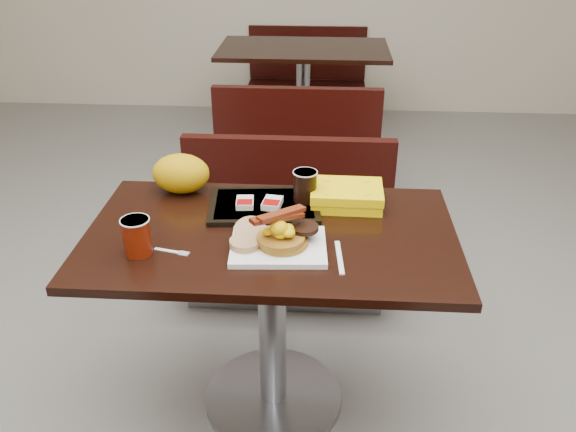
# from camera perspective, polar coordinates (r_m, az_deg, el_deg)

# --- Properties ---
(floor) EXTENTS (6.00, 7.00, 0.01)m
(floor) POSITION_cam_1_polar(r_m,az_deg,el_deg) (2.39, -1.39, -17.22)
(floor) COLOR gray
(floor) RESTS_ON ground
(table_near) EXTENTS (1.20, 0.70, 0.75)m
(table_near) POSITION_cam_1_polar(r_m,az_deg,el_deg) (2.14, -1.51, -10.22)
(table_near) COLOR black
(table_near) RESTS_ON floor
(bench_near_n) EXTENTS (1.00, 0.46, 0.72)m
(bench_near_n) POSITION_cam_1_polar(r_m,az_deg,el_deg) (2.73, -0.23, -1.21)
(bench_near_n) COLOR black
(bench_near_n) RESTS_ON floor
(table_far) EXTENTS (1.20, 0.70, 0.75)m
(table_far) POSITION_cam_1_polar(r_m,az_deg,el_deg) (4.47, 1.44, 11.18)
(table_far) COLOR black
(table_far) RESTS_ON floor
(bench_far_s) EXTENTS (1.00, 0.46, 0.72)m
(bench_far_s) POSITION_cam_1_polar(r_m,az_deg,el_deg) (3.81, 1.00, 7.81)
(bench_far_s) COLOR black
(bench_far_s) RESTS_ON floor
(bench_far_n) EXTENTS (1.00, 0.46, 0.72)m
(bench_far_n) POSITION_cam_1_polar(r_m,az_deg,el_deg) (5.14, 1.78, 13.37)
(bench_far_n) COLOR black
(bench_far_n) RESTS_ON floor
(platter) EXTENTS (0.31, 0.24, 0.02)m
(platter) POSITION_cam_1_polar(r_m,az_deg,el_deg) (1.83, -0.92, -2.95)
(platter) COLOR white
(platter) RESTS_ON table_near
(pancake_stack) EXTENTS (0.17, 0.17, 0.03)m
(pancake_stack) POSITION_cam_1_polar(r_m,az_deg,el_deg) (1.82, -0.49, -2.27)
(pancake_stack) COLOR #906618
(pancake_stack) RESTS_ON platter
(sausage_patty) EXTENTS (0.10, 0.10, 0.01)m
(sausage_patty) POSITION_cam_1_polar(r_m,az_deg,el_deg) (1.84, 1.60, -1.13)
(sausage_patty) COLOR black
(sausage_patty) RESTS_ON pancake_stack
(scrambled_eggs) EXTENTS (0.10, 0.09, 0.05)m
(scrambled_eggs) POSITION_cam_1_polar(r_m,az_deg,el_deg) (1.79, -0.85, -1.33)
(scrambled_eggs) COLOR #E3CA04
(scrambled_eggs) RESTS_ON pancake_stack
(bacon_strips) EXTENTS (0.19, 0.17, 0.01)m
(bacon_strips) POSITION_cam_1_polar(r_m,az_deg,el_deg) (1.79, -1.03, -0.07)
(bacon_strips) COLOR #420E04
(bacon_strips) RESTS_ON scrambled_eggs
(muffin_bottom) EXTENTS (0.10, 0.10, 0.02)m
(muffin_bottom) POSITION_cam_1_polar(r_m,az_deg,el_deg) (1.82, -4.15, -2.59)
(muffin_bottom) COLOR #A57D57
(muffin_bottom) RESTS_ON platter
(muffin_top) EXTENTS (0.11, 0.11, 0.06)m
(muffin_top) POSITION_cam_1_polar(r_m,az_deg,el_deg) (1.86, -3.66, -1.38)
(muffin_top) COLOR #A57D57
(muffin_top) RESTS_ON platter
(coffee_cup_near) EXTENTS (0.08, 0.08, 0.12)m
(coffee_cup_near) POSITION_cam_1_polar(r_m,az_deg,el_deg) (1.84, -14.30, -1.92)
(coffee_cup_near) COLOR #961B05
(coffee_cup_near) RESTS_ON table_near
(fork) EXTENTS (0.12, 0.05, 0.00)m
(fork) POSITION_cam_1_polar(r_m,az_deg,el_deg) (1.86, -11.55, -3.27)
(fork) COLOR white
(fork) RESTS_ON table_near
(knife) EXTENTS (0.03, 0.18, 0.00)m
(knife) POSITION_cam_1_polar(r_m,az_deg,el_deg) (1.80, 4.96, -3.97)
(knife) COLOR white
(knife) RESTS_ON table_near
(condiment_ketchup) EXTENTS (0.04, 0.03, 0.01)m
(condiment_ketchup) POSITION_cam_1_polar(r_m,az_deg,el_deg) (1.98, -5.39, -0.60)
(condiment_ketchup) COLOR #8C0504
(condiment_ketchup) RESTS_ON table_near
(tray) EXTENTS (0.40, 0.30, 0.02)m
(tray) POSITION_cam_1_polar(r_m,az_deg,el_deg) (2.07, -2.28, 1.03)
(tray) COLOR black
(tray) RESTS_ON table_near
(hashbrown_sleeve_left) EXTENTS (0.07, 0.08, 0.02)m
(hashbrown_sleeve_left) POSITION_cam_1_polar(r_m,az_deg,el_deg) (2.05, -4.15, 1.29)
(hashbrown_sleeve_left) COLOR silver
(hashbrown_sleeve_left) RESTS_ON tray
(hashbrown_sleeve_right) EXTENTS (0.07, 0.09, 0.02)m
(hashbrown_sleeve_right) POSITION_cam_1_polar(r_m,az_deg,el_deg) (2.04, -1.51, 1.24)
(hashbrown_sleeve_right) COLOR silver
(hashbrown_sleeve_right) RESTS_ON tray
(coffee_cup_far) EXTENTS (0.09, 0.09, 0.11)m
(coffee_cup_far) POSITION_cam_1_polar(r_m,az_deg,el_deg) (2.06, 1.64, 2.87)
(coffee_cup_far) COLOR black
(coffee_cup_far) RESTS_ON tray
(clamshell) EXTENTS (0.25, 0.19, 0.07)m
(clamshell) POSITION_cam_1_polar(r_m,az_deg,el_deg) (2.09, 5.65, 1.96)
(clamshell) COLOR yellow
(clamshell) RESTS_ON table_near
(paper_bag) EXTENTS (0.21, 0.15, 0.14)m
(paper_bag) POSITION_cam_1_polar(r_m,az_deg,el_deg) (2.19, -10.23, 4.04)
(paper_bag) COLOR #CB9606
(paper_bag) RESTS_ON table_near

